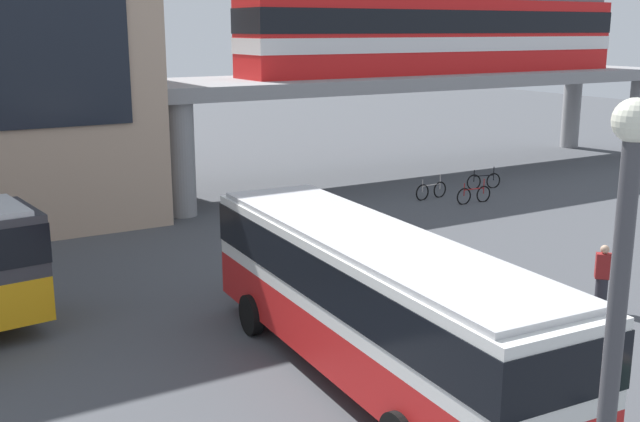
{
  "coord_description": "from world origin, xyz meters",
  "views": [
    {
      "loc": [
        -9.25,
        -11.05,
        7.32
      ],
      "look_at": [
        1.67,
        7.36,
        2.2
      ],
      "focal_mm": 42.97,
      "sensor_mm": 36.0,
      "label": 1
    }
  ],
  "objects_px": {
    "train": "(441,33)",
    "bicycle_black": "(484,181)",
    "bicycle_green": "(295,203)",
    "bicycle_silver": "(431,191)",
    "bicycle_red": "(474,195)",
    "bus_main": "(371,292)",
    "pedestrian_walking_across": "(602,279)"
  },
  "relations": [
    {
      "from": "train",
      "to": "bus_main",
      "type": "xyz_separation_m",
      "value": [
        -16.81,
        -18.48,
        -5.09
      ]
    },
    {
      "from": "bicycle_red",
      "to": "pedestrian_walking_across",
      "type": "height_order",
      "value": "pedestrian_walking_across"
    },
    {
      "from": "train",
      "to": "bicycle_silver",
      "type": "bearing_deg",
      "value": -130.92
    },
    {
      "from": "bus_main",
      "to": "bicycle_red",
      "type": "height_order",
      "value": "bus_main"
    },
    {
      "from": "bicycle_black",
      "to": "pedestrian_walking_across",
      "type": "height_order",
      "value": "pedestrian_walking_across"
    },
    {
      "from": "bus_main",
      "to": "bicycle_green",
      "type": "distance_m",
      "value": 15.73
    },
    {
      "from": "bicycle_green",
      "to": "pedestrian_walking_across",
      "type": "distance_m",
      "value": 14.11
    },
    {
      "from": "bicycle_silver",
      "to": "bus_main",
      "type": "bearing_deg",
      "value": -132.79
    },
    {
      "from": "train",
      "to": "pedestrian_walking_across",
      "type": "distance_m",
      "value": 21.18
    },
    {
      "from": "bicycle_green",
      "to": "pedestrian_walking_across",
      "type": "xyz_separation_m",
      "value": [
        1.62,
        -14.01,
        0.48
      ]
    },
    {
      "from": "bicycle_green",
      "to": "bicycle_silver",
      "type": "height_order",
      "value": "same"
    },
    {
      "from": "bicycle_red",
      "to": "pedestrian_walking_across",
      "type": "bearing_deg",
      "value": -116.64
    },
    {
      "from": "bicycle_green",
      "to": "bicycle_silver",
      "type": "xyz_separation_m",
      "value": [
        6.33,
        -0.97,
        0.0
      ]
    },
    {
      "from": "bicycle_silver",
      "to": "pedestrian_walking_across",
      "type": "xyz_separation_m",
      "value": [
        -4.71,
        -13.05,
        0.48
      ]
    },
    {
      "from": "bus_main",
      "to": "bicycle_black",
      "type": "bearing_deg",
      "value": 41.1
    },
    {
      "from": "train",
      "to": "bicycle_black",
      "type": "relative_size",
      "value": 12.27
    },
    {
      "from": "bicycle_green",
      "to": "bicycle_red",
      "type": "height_order",
      "value": "same"
    },
    {
      "from": "train",
      "to": "bicycle_red",
      "type": "xyz_separation_m",
      "value": [
        -3.35,
        -6.66,
        -6.72
      ]
    },
    {
      "from": "bicycle_black",
      "to": "bicycle_red",
      "type": "xyz_separation_m",
      "value": [
        -2.47,
        -2.09,
        0.0
      ]
    },
    {
      "from": "bicycle_green",
      "to": "bicycle_silver",
      "type": "distance_m",
      "value": 6.4
    },
    {
      "from": "bus_main",
      "to": "bicycle_green",
      "type": "height_order",
      "value": "bus_main"
    },
    {
      "from": "bicycle_silver",
      "to": "train",
      "type": "bearing_deg",
      "value": 49.08
    },
    {
      "from": "train",
      "to": "bus_main",
      "type": "bearing_deg",
      "value": -132.29
    },
    {
      "from": "bicycle_red",
      "to": "train",
      "type": "bearing_deg",
      "value": 63.33
    },
    {
      "from": "bicycle_silver",
      "to": "pedestrian_walking_across",
      "type": "relative_size",
      "value": 1.01
    },
    {
      "from": "bicycle_black",
      "to": "bicycle_green",
      "type": "distance_m",
      "value": 9.84
    },
    {
      "from": "bicycle_black",
      "to": "bicycle_silver",
      "type": "height_order",
      "value": "same"
    },
    {
      "from": "bicycle_green",
      "to": "bicycle_silver",
      "type": "bearing_deg",
      "value": -8.68
    },
    {
      "from": "bicycle_black",
      "to": "pedestrian_walking_across",
      "type": "distance_m",
      "value": 15.81
    },
    {
      "from": "bus_main",
      "to": "pedestrian_walking_across",
      "type": "relative_size",
      "value": 6.31
    },
    {
      "from": "bicycle_green",
      "to": "bicycle_red",
      "type": "distance_m",
      "value": 7.79
    },
    {
      "from": "train",
      "to": "bicycle_green",
      "type": "height_order",
      "value": "train"
    }
  ]
}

